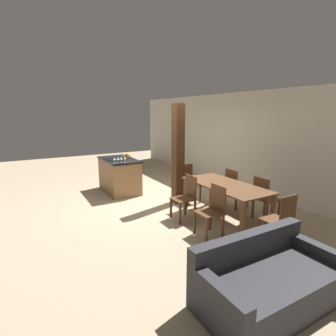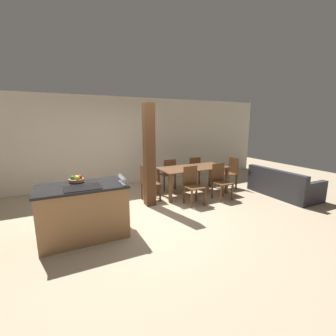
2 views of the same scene
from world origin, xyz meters
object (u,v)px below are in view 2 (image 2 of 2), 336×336
dining_chair_far_right (193,171)px  dining_chair_near_left (193,185)px  wine_glass_far (121,176)px  timber_post (149,156)px  fruit_bowl (77,179)px  wine_glass_middle (123,177)px  kitchen_island (84,211)px  dining_chair_head_end (148,182)px  dining_chair_near_right (221,181)px  couch (282,186)px  wine_glass_end (120,175)px  dining_chair_foot_end (230,172)px  dining_chair_far_left (168,173)px  dining_table (193,171)px  wine_glass_near (124,178)px

dining_chair_far_right → dining_chair_near_left: bearing=57.6°
wine_glass_far → timber_post: bearing=48.9°
fruit_bowl → wine_glass_middle: size_ratio=1.67×
wine_glass_middle → timber_post: bearing=51.1°
kitchen_island → dining_chair_head_end: bearing=36.3°
dining_chair_near_left → dining_chair_near_right: bearing=0.0°
dining_chair_near_left → couch: dining_chair_near_left is taller
wine_glass_end → dining_chair_near_left: (1.88, 0.59, -0.57)m
kitchen_island → couch: 5.02m
dining_chair_near_left → dining_chair_head_end: bearing=143.3°
fruit_bowl → dining_chair_foot_end: bearing=12.4°
wine_glass_far → couch: wine_glass_far is taller
kitchen_island → dining_chair_far_left: 3.13m
dining_chair_foot_end → wine_glass_far: bearing=-69.6°
dining_chair_near_right → couch: bearing=-17.8°
kitchen_island → fruit_bowl: bearing=102.5°
kitchen_island → dining_chair_head_end: kitchen_island is taller
wine_glass_far → wine_glass_middle: bearing=-90.0°
dining_chair_far_left → dining_chair_foot_end: size_ratio=1.00×
dining_table → dining_chair_foot_end: dining_chair_foot_end is taller
wine_glass_far → kitchen_island: bearing=166.9°
wine_glass_near → dining_table: size_ratio=0.08×
couch → wine_glass_near: bearing=94.9°
dining_chair_near_left → couch: size_ratio=0.52×
dining_chair_near_left → dining_table: bearing=57.6°
wine_glass_near → couch: wine_glass_near is taller
dining_table → dining_chair_near_right: dining_chair_near_right is taller
wine_glass_end → dining_chair_near_left: size_ratio=0.17×
wine_glass_near → dining_chair_near_left: (1.88, 0.86, -0.57)m
dining_chair_near_left → dining_chair_head_end: (-0.89, 0.66, 0.00)m
fruit_bowl → dining_table: 3.15m
fruit_bowl → dining_chair_near_left: (2.57, 0.28, -0.49)m
dining_chair_far_left → dining_chair_foot_end: 1.85m
dining_chair_near_right → dining_chair_head_end: same height
dining_chair_near_right → dining_chair_far_right: same height
wine_glass_far → wine_glass_end: same height
dining_table → wine_glass_near: bearing=-146.6°
dining_chair_near_right → wine_glass_near: bearing=-162.5°
dining_chair_near_right → fruit_bowl: bearing=-175.2°
dining_table → dining_chair_far_left: size_ratio=2.06×
wine_glass_end → timber_post: timber_post is taller
wine_glass_middle → wine_glass_far: size_ratio=1.00×
dining_table → fruit_bowl: bearing=-162.4°
fruit_bowl → timber_post: 1.77m
dining_table → dining_chair_head_end: 1.32m
wine_glass_end → dining_chair_far_left: bearing=45.5°
dining_chair_far_left → dining_chair_head_end: (-0.89, -0.66, 0.00)m
dining_chair_far_right → couch: bearing=131.8°
wine_glass_end → dining_chair_far_right: wine_glass_end is taller
fruit_bowl → wine_glass_near: bearing=-39.8°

